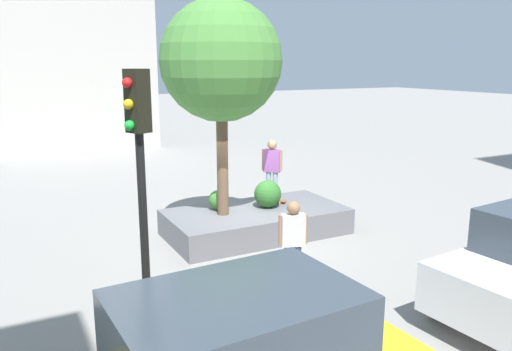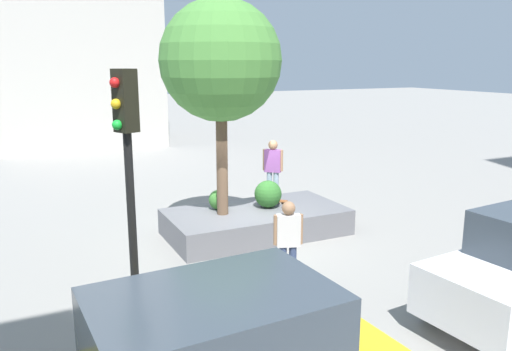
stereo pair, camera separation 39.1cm
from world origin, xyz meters
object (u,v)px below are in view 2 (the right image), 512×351
object	(u,v)px
plaza_tree	(221,61)
skateboarder	(273,166)
planter_ledge	(256,222)
skateboard	(273,200)
traffic_light_corner	(128,168)
passerby_with_bag	(288,237)

from	to	relation	value
plaza_tree	skateboarder	size ratio (longest dim) A/B	3.19
planter_ledge	skateboard	world-z (taller)	skateboard
planter_ledge	traffic_light_corner	size ratio (longest dim) A/B	1.06
skateboarder	passerby_with_bag	xyz separation A→B (m)	(1.50, 3.53, -0.66)
plaza_tree	traffic_light_corner	size ratio (longest dim) A/B	1.22
skateboarder	passerby_with_bag	bearing A→B (deg)	66.98
passerby_with_bag	plaza_tree	bearing A→B (deg)	-87.72
planter_ledge	skateboarder	world-z (taller)	skateboarder
traffic_light_corner	planter_ledge	bearing A→B (deg)	-133.04
planter_ledge	plaza_tree	size ratio (longest dim) A/B	0.87
plaza_tree	skateboard	size ratio (longest dim) A/B	7.02
planter_ledge	skateboard	xyz separation A→B (m)	(-0.71, -0.45, 0.38)
planter_ledge	traffic_light_corner	distance (m)	6.51
skateboard	skateboarder	xyz separation A→B (m)	(0.00, 0.00, 0.95)
planter_ledge	skateboard	distance (m)	0.92
traffic_light_corner	passerby_with_bag	distance (m)	4.02
plaza_tree	traffic_light_corner	distance (m)	5.60
skateboard	skateboarder	world-z (taller)	skateboarder
passerby_with_bag	skateboard	bearing A→B (deg)	-113.02
planter_ledge	traffic_light_corner	world-z (taller)	traffic_light_corner
plaza_tree	traffic_light_corner	bearing A→B (deg)	54.21
passerby_with_bag	skateboarder	bearing A→B (deg)	-113.02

